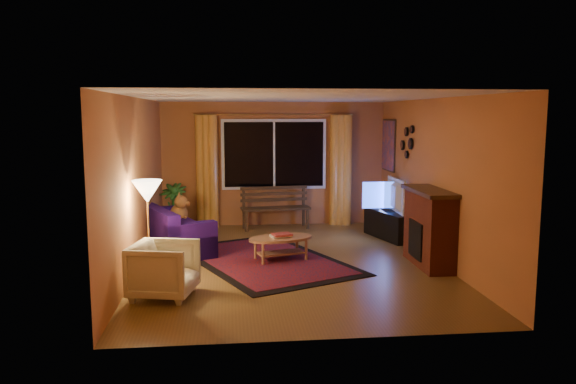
{
  "coord_description": "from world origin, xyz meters",
  "views": [
    {
      "loc": [
        -0.92,
        -8.34,
        2.26
      ],
      "look_at": [
        0.0,
        0.3,
        1.05
      ],
      "focal_mm": 35.0,
      "sensor_mm": 36.0,
      "label": 1
    }
  ],
  "objects": [
    {
      "name": "floor_lamp",
      "position": [
        -2.0,
        -0.81,
        0.69
      ],
      "size": [
        0.28,
        0.28,
        1.38
      ],
      "primitive_type": "cylinder",
      "rotation": [
        0.0,
        0.0,
        0.25
      ],
      "color": "#BF8C3F",
      "rests_on": "ground"
    },
    {
      "name": "sofa",
      "position": [
        -1.84,
        0.99,
        0.38
      ],
      "size": [
        1.48,
        2.02,
        0.75
      ],
      "primitive_type": "cube",
      "rotation": [
        0.0,
        0.0,
        0.42
      ],
      "color": "#1B0848",
      "rests_on": "ground"
    },
    {
      "name": "wall_back",
      "position": [
        0.0,
        3.01,
        1.25
      ],
      "size": [
        4.5,
        0.02,
        2.5
      ],
      "primitive_type": "cube",
      "color": "#C0713C",
      "rests_on": "ground"
    },
    {
      "name": "window",
      "position": [
        0.0,
        2.94,
        1.45
      ],
      "size": [
        2.0,
        0.02,
        1.3
      ],
      "primitive_type": "cube",
      "color": "black",
      "rests_on": "wall_back"
    },
    {
      "name": "painting",
      "position": [
        2.22,
        2.45,
        1.65
      ],
      "size": [
        0.04,
        0.76,
        0.96
      ],
      "primitive_type": "cube",
      "color": "#E6541A",
      "rests_on": "wall_right"
    },
    {
      "name": "dog",
      "position": [
        -1.79,
        1.41,
        0.63
      ],
      "size": [
        0.36,
        0.48,
        0.51
      ],
      "primitive_type": null,
      "rotation": [
        0.0,
        0.0,
        -0.04
      ],
      "color": "#9C5F2B",
      "rests_on": "sofa"
    },
    {
      "name": "ceiling",
      "position": [
        0.0,
        0.0,
        2.51
      ],
      "size": [
        4.5,
        6.0,
        0.02
      ],
      "primitive_type": "cube",
      "color": "white",
      "rests_on": "ground"
    },
    {
      "name": "armchair",
      "position": [
        -1.73,
        -1.46,
        0.38
      ],
      "size": [
        0.84,
        0.88,
        0.76
      ],
      "primitive_type": "imported",
      "rotation": [
        0.0,
        0.0,
        1.35
      ],
      "color": "beige",
      "rests_on": "ground"
    },
    {
      "name": "floor",
      "position": [
        0.0,
        0.0,
        -0.01
      ],
      "size": [
        4.5,
        6.0,
        0.02
      ],
      "primitive_type": "cube",
      "color": "brown",
      "rests_on": "ground"
    },
    {
      "name": "television",
      "position": [
        2.0,
        1.48,
        0.8
      ],
      "size": [
        0.16,
        1.05,
        0.6
      ],
      "primitive_type": "imported",
      "rotation": [
        0.0,
        0.0,
        1.55
      ],
      "color": "black",
      "rests_on": "tv_console"
    },
    {
      "name": "rug",
      "position": [
        -0.38,
        0.15,
        0.01
      ],
      "size": [
        3.02,
        3.59,
        0.02
      ],
      "primitive_type": "cube",
      "rotation": [
        0.0,
        0.0,
        0.42
      ],
      "color": "maroon",
      "rests_on": "ground"
    },
    {
      "name": "coffee_table",
      "position": [
        -0.13,
        0.13,
        0.19
      ],
      "size": [
        1.26,
        1.26,
        0.37
      ],
      "primitive_type": "cylinder",
      "rotation": [
        0.0,
        0.0,
        0.27
      ],
      "color": "#A8704B",
      "rests_on": "ground"
    },
    {
      "name": "curtain_rod",
      "position": [
        0.0,
        2.9,
        2.25
      ],
      "size": [
        3.2,
        0.03,
        0.03
      ],
      "primitive_type": "cylinder",
      "rotation": [
        0.0,
        1.57,
        0.0
      ],
      "color": "#BF8C3F",
      "rests_on": "wall_back"
    },
    {
      "name": "wall_right",
      "position": [
        2.26,
        0.0,
        1.25
      ],
      "size": [
        0.02,
        6.0,
        2.5
      ],
      "primitive_type": "cube",
      "color": "#C0713C",
      "rests_on": "ground"
    },
    {
      "name": "curtain_right",
      "position": [
        1.35,
        2.88,
        1.12
      ],
      "size": [
        0.36,
        0.36,
        2.24
      ],
      "primitive_type": "cylinder",
      "color": "gold",
      "rests_on": "ground"
    },
    {
      "name": "bench",
      "position": [
        -0.0,
        2.57,
        0.2
      ],
      "size": [
        1.39,
        0.55,
        0.41
      ],
      "primitive_type": "cube",
      "rotation": [
        0.0,
        0.0,
        0.12
      ],
      "color": "#362514",
      "rests_on": "ground"
    },
    {
      "name": "curtain_left",
      "position": [
        -1.35,
        2.88,
        1.12
      ],
      "size": [
        0.36,
        0.36,
        2.24
      ],
      "primitive_type": "cylinder",
      "color": "gold",
      "rests_on": "ground"
    },
    {
      "name": "mirror_cluster",
      "position": [
        2.21,
        1.3,
        1.8
      ],
      "size": [
        0.06,
        0.6,
        0.56
      ],
      "primitive_type": null,
      "color": "black",
      "rests_on": "wall_right"
    },
    {
      "name": "wall_left",
      "position": [
        -2.26,
        0.0,
        1.25
      ],
      "size": [
        0.02,
        6.0,
        2.5
      ],
      "primitive_type": "cube",
      "color": "#C0713C",
      "rests_on": "ground"
    },
    {
      "name": "fireplace",
      "position": [
        2.05,
        -0.4,
        0.55
      ],
      "size": [
        0.4,
        1.2,
        1.1
      ],
      "primitive_type": "cube",
      "color": "maroon",
      "rests_on": "ground"
    },
    {
      "name": "potted_plant",
      "position": [
        -2.0,
        2.54,
        0.47
      ],
      "size": [
        0.64,
        0.64,
        0.93
      ],
      "primitive_type": "imported",
      "rotation": [
        0.0,
        0.0,
        -0.26
      ],
      "color": "#235B1E",
      "rests_on": "ground"
    },
    {
      "name": "tv_console",
      "position": [
        2.0,
        1.48,
        0.25
      ],
      "size": [
        0.71,
        1.27,
        0.5
      ],
      "primitive_type": "cube",
      "rotation": [
        0.0,
        0.0,
        0.27
      ],
      "color": "black",
      "rests_on": "ground"
    }
  ]
}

